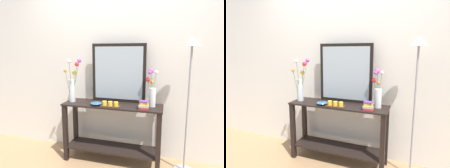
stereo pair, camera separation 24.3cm
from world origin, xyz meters
The scene contains 10 objects.
ground_plane centered at (0.00, 0.00, -0.01)m, with size 7.00×6.00×0.02m, color #A87F56.
wall_back centered at (0.00, 0.31, 1.35)m, with size 6.40×0.08×2.70m, color silver.
console_table centered at (0.00, 0.00, 0.48)m, with size 1.29×0.38×0.80m.
mirror_leaning centered at (0.05, 0.16, 1.19)m, with size 0.73×0.03×0.78m.
tall_vase_left centered at (-0.55, -0.02, 1.03)m, with size 0.18×0.25×0.58m.
vase_right centered at (0.50, 0.05, 0.99)m, with size 0.15×0.14×0.47m.
candle_tray centered at (0.01, -0.12, 0.82)m, with size 0.24×0.09×0.07m.
decorative_bowl centered at (-0.18, -0.10, 0.82)m, with size 0.15×0.15×0.04m.
book_stack centered at (0.42, -0.11, 0.84)m, with size 0.12×0.09×0.10m.
floor_lamp centered at (0.92, 0.01, 1.11)m, with size 0.24×0.24×1.63m.
Camera 2 is at (0.89, -2.23, 1.47)m, focal length 30.58 mm.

